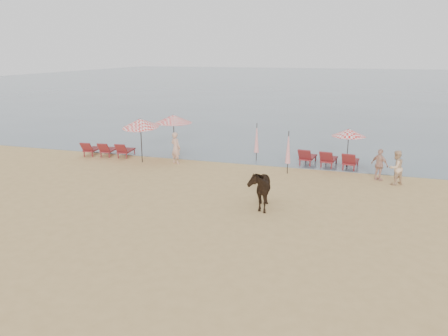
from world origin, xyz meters
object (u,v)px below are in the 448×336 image
at_px(umbrella_open_right, 349,133).
at_px(beachgoer_right_b, 380,165).
at_px(beachgoer_left, 176,148).
at_px(umbrella_closed_left, 257,138).
at_px(cow, 259,188).
at_px(lounger_cluster_left, 108,149).
at_px(umbrella_open_left_a, 173,119).
at_px(umbrella_closed_right, 288,147).
at_px(lounger_cluster_right, 328,159).
at_px(beachgoer_right_a, 396,168).
at_px(umbrella_open_left_b, 140,123).

xyz_separation_m(umbrella_open_right, beachgoer_right_b, (1.54, -1.91, -1.12)).
height_order(umbrella_open_right, beachgoer_left, umbrella_open_right).
xyz_separation_m(umbrella_closed_left, beachgoer_right_b, (6.38, -1.79, -0.57)).
bearing_deg(umbrella_closed_left, cow, -75.90).
bearing_deg(beachgoer_right_b, cow, 86.46).
xyz_separation_m(lounger_cluster_left, cow, (10.36, -5.80, 0.40)).
bearing_deg(umbrella_open_right, umbrella_open_left_a, 175.73).
height_order(umbrella_closed_right, beachgoer_left, umbrella_closed_right).
height_order(lounger_cluster_right, beachgoer_right_a, beachgoer_right_a).
height_order(beachgoer_left, beachgoer_right_b, beachgoer_left).
bearing_deg(umbrella_open_left_a, umbrella_closed_right, -14.01).
bearing_deg(cow, beachgoer_left, 124.83).
bearing_deg(umbrella_open_right, lounger_cluster_left, -179.91).
distance_m(umbrella_open_left_b, umbrella_closed_right, 8.08).
height_order(umbrella_open_left_b, beachgoer_left, umbrella_open_left_b).
bearing_deg(umbrella_open_right, beachgoer_right_a, -52.99).
xyz_separation_m(lounger_cluster_right, beachgoer_left, (-7.98, -1.73, 0.42)).
bearing_deg(umbrella_open_left_b, beachgoer_right_b, 13.50).
xyz_separation_m(umbrella_open_left_b, umbrella_closed_right, (8.03, 0.14, -0.86)).
xyz_separation_m(umbrella_open_left_b, beachgoer_right_a, (13.05, -0.24, -1.39)).
height_order(umbrella_closed_left, beachgoer_right_b, umbrella_closed_left).
bearing_deg(umbrella_open_right, lounger_cluster_right, 179.17).
bearing_deg(umbrella_closed_right, beachgoer_left, 178.32).
height_order(umbrella_open_left_b, cow, umbrella_open_left_b).
bearing_deg(lounger_cluster_right, umbrella_open_right, 12.73).
bearing_deg(lounger_cluster_right, umbrella_open_left_b, -160.86).
xyz_separation_m(lounger_cluster_right, beachgoer_right_b, (2.49, -1.83, 0.31)).
distance_m(lounger_cluster_right, umbrella_closed_right, 2.79).
distance_m(umbrella_open_left_a, beachgoer_right_a, 12.17).
bearing_deg(umbrella_open_left_a, lounger_cluster_right, 1.18).
bearing_deg(beachgoer_right_a, umbrella_closed_left, -61.45).
xyz_separation_m(umbrella_closed_right, beachgoer_left, (-6.14, 0.18, -0.46)).
bearing_deg(umbrella_closed_right, umbrella_open_left_a, 166.30).
bearing_deg(beachgoer_left, cow, 161.26).
bearing_deg(beachgoer_left, lounger_cluster_left, 19.51).
relative_size(lounger_cluster_right, umbrella_closed_left, 1.45).
relative_size(umbrella_open_left_b, beachgoer_right_b, 1.66).
relative_size(lounger_cluster_right, beachgoer_right_b, 2.06).
height_order(lounger_cluster_left, umbrella_closed_right, umbrella_closed_right).
bearing_deg(lounger_cluster_left, umbrella_open_left_b, -21.32).
relative_size(umbrella_open_left_a, beachgoer_right_a, 1.53).
bearing_deg(lounger_cluster_right, cow, -98.85).
relative_size(lounger_cluster_left, umbrella_closed_left, 1.34).
bearing_deg(umbrella_open_left_b, lounger_cluster_right, 24.19).
bearing_deg(umbrella_open_left_a, lounger_cluster_left, -163.16).
height_order(umbrella_closed_left, beachgoer_left, umbrella_closed_left).
bearing_deg(lounger_cluster_right, umbrella_closed_left, -172.02).
xyz_separation_m(umbrella_open_left_a, umbrella_closed_right, (6.90, -1.68, -0.87)).
height_order(lounger_cluster_left, umbrella_closed_left, umbrella_closed_left).
height_order(beachgoer_left, beachgoer_right_a, beachgoer_left).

